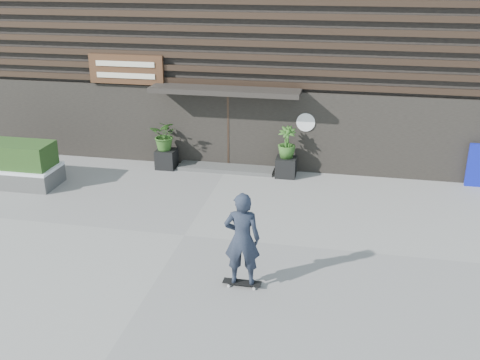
% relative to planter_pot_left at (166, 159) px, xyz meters
% --- Properties ---
extents(ground, '(80.00, 80.00, 0.00)m').
position_rel_planter_pot_left_xyz_m(ground, '(1.90, -4.40, -0.30)').
color(ground, gray).
rests_on(ground, ground).
extents(entrance_step, '(3.00, 0.80, 0.12)m').
position_rel_planter_pot_left_xyz_m(entrance_step, '(1.90, 0.20, -0.24)').
color(entrance_step, '#464643').
rests_on(entrance_step, ground).
extents(planter_pot_left, '(0.60, 0.60, 0.60)m').
position_rel_planter_pot_left_xyz_m(planter_pot_left, '(0.00, 0.00, 0.00)').
color(planter_pot_left, black).
rests_on(planter_pot_left, ground).
extents(bamboo_left, '(0.86, 0.75, 0.96)m').
position_rel_planter_pot_left_xyz_m(bamboo_left, '(0.00, 0.00, 0.78)').
color(bamboo_left, '#2D591E').
rests_on(bamboo_left, planter_pot_left).
extents(planter_pot_right, '(0.60, 0.60, 0.60)m').
position_rel_planter_pot_left_xyz_m(planter_pot_right, '(3.80, 0.00, 0.00)').
color(planter_pot_right, black).
rests_on(planter_pot_right, ground).
extents(bamboo_right, '(0.54, 0.54, 0.96)m').
position_rel_planter_pot_left_xyz_m(bamboo_right, '(3.80, 0.00, 0.78)').
color(bamboo_right, '#2D591E').
rests_on(bamboo_right, planter_pot_right).
extents(raised_bed, '(3.50, 1.20, 0.50)m').
position_rel_planter_pot_left_xyz_m(raised_bed, '(-4.38, -2.19, -0.05)').
color(raised_bed, '#474745').
rests_on(raised_bed, ground).
extents(snow_layer, '(3.50, 1.20, 0.08)m').
position_rel_planter_pot_left_xyz_m(snow_layer, '(-4.38, -2.19, 0.24)').
color(snow_layer, white).
rests_on(snow_layer, raised_bed).
extents(building, '(18.00, 11.00, 8.00)m').
position_rel_planter_pot_left_xyz_m(building, '(1.90, 5.56, 3.69)').
color(building, black).
rests_on(building, ground).
extents(skateboarder, '(0.78, 0.53, 2.04)m').
position_rel_planter_pot_left_xyz_m(skateboarder, '(3.68, -6.31, 0.76)').
color(skateboarder, black).
rests_on(skateboarder, ground).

